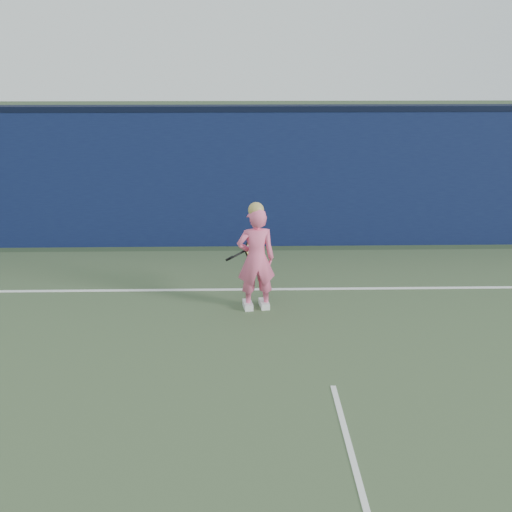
{
  "coord_description": "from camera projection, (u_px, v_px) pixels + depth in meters",
  "views": [
    {
      "loc": [
        -1.0,
        -5.32,
        3.63
      ],
      "look_at": [
        -0.81,
        3.29,
        0.79
      ],
      "focal_mm": 45.0,
      "sensor_mm": 36.0,
      "label": 1
    }
  ],
  "objects": [
    {
      "name": "player",
      "position": [
        256.0,
        258.0,
        9.08
      ],
      "size": [
        0.59,
        0.43,
        1.57
      ],
      "rotation": [
        0.0,
        0.0,
        3.28
      ],
      "color": "#F8608D",
      "rests_on": "ground"
    },
    {
      "name": "backstop_wall",
      "position": [
        296.0,
        179.0,
        11.99
      ],
      "size": [
        24.0,
        0.4,
        2.5
      ],
      "primitive_type": "cube",
      "color": "#0D153C",
      "rests_on": "ground"
    },
    {
      "name": "ground",
      "position": [
        347.0,
        439.0,
        6.21
      ],
      "size": [
        80.0,
        80.0,
        0.0
      ],
      "primitive_type": "plane",
      "color": "#34472C",
      "rests_on": "ground"
    },
    {
      "name": "court_lines",
      "position": [
        353.0,
        459.0,
        5.89
      ],
      "size": [
        11.0,
        12.04,
        0.01
      ],
      "color": "white",
      "rests_on": "court_surface"
    },
    {
      "name": "racket",
      "position": [
        251.0,
        249.0,
        9.55
      ],
      "size": [
        0.53,
        0.35,
        0.32
      ],
      "rotation": [
        0.0,
        0.0,
        0.44
      ],
      "color": "black",
      "rests_on": "ground"
    },
    {
      "name": "wall_cap",
      "position": [
        297.0,
        108.0,
        11.59
      ],
      "size": [
        24.0,
        0.42,
        0.1
      ],
      "primitive_type": "cube",
      "color": "black",
      "rests_on": "backstop_wall"
    }
  ]
}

